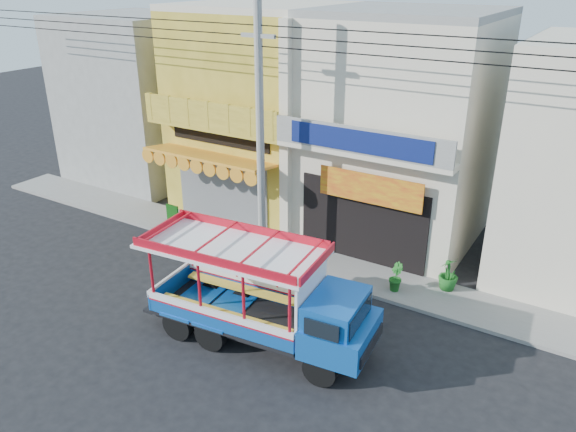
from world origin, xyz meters
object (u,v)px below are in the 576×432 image
(utility_pole, at_px, (264,121))
(potted_plant_b, at_px, (395,277))
(green_sign, at_px, (173,217))
(potted_plant_c, at_px, (449,274))
(songthaew_truck, at_px, (274,301))

(utility_pole, distance_m, potted_plant_b, 6.44)
(green_sign, distance_m, potted_plant_c, 10.69)
(green_sign, relative_size, potted_plant_b, 0.97)
(utility_pole, xyz_separation_m, green_sign, (-4.61, 0.32, -4.54))
(songthaew_truck, xyz_separation_m, potted_plant_b, (1.72, 4.32, -0.86))
(utility_pole, height_order, potted_plant_b, utility_pole)
(utility_pole, relative_size, green_sign, 31.74)
(utility_pole, bearing_deg, songthaew_truck, -53.63)
(potted_plant_c, bearing_deg, utility_pole, -60.43)
(utility_pole, height_order, green_sign, utility_pole)
(utility_pole, distance_m, potted_plant_c, 7.56)
(songthaew_truck, distance_m, potted_plant_b, 4.73)
(utility_pole, height_order, songthaew_truck, utility_pole)
(potted_plant_b, height_order, potted_plant_c, potted_plant_c)
(songthaew_truck, distance_m, green_sign, 8.70)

